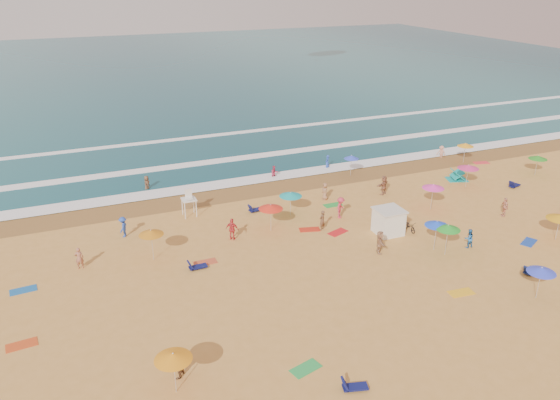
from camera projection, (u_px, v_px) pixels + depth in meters
name	position (u px, v px, depth m)	size (l,w,h in m)	color
ground	(322.00, 243.00, 42.88)	(220.00, 220.00, 0.00)	gold
ocean	(143.00, 71.00, 114.32)	(220.00, 140.00, 0.18)	#0C4756
wet_sand	(265.00, 188.00, 53.50)	(220.00, 220.00, 0.00)	olive
surf_foam	(237.00, 161.00, 60.97)	(200.00, 18.70, 0.05)	white
cabana	(388.00, 222.00, 44.10)	(2.00, 2.00, 2.00)	white
cabana_roof	(390.00, 210.00, 43.69)	(2.20, 2.20, 0.12)	silver
bicycle	(410.00, 226.00, 44.74)	(0.56, 1.61, 0.84)	black
lifeguard_stand	(189.00, 205.00, 47.22)	(1.20, 1.20, 2.10)	white
beach_umbrellas	(353.00, 222.00, 41.50)	(61.39, 31.10, 0.73)	#14A2A7
loungers	(418.00, 259.00, 40.14)	(59.09, 23.73, 0.34)	#0F1B4F
towels	(319.00, 251.00, 41.65)	(48.38, 24.51, 0.03)	#D1471A
popup_tents	(511.00, 190.00, 51.48)	(5.95, 13.20, 1.20)	#ED3498
beachgoers	(307.00, 216.00, 45.64)	(49.54, 28.50, 2.14)	#276BB6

